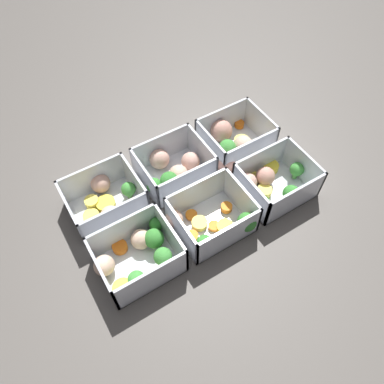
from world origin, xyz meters
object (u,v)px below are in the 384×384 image
Objects in this scene: container_near_left at (232,142)px; container_far_center at (211,221)px; container_far_left at (271,183)px; container_far_right at (139,255)px; container_near_center at (174,169)px; container_near_right at (106,200)px.

container_near_left and container_far_center have the same top height.
container_far_right is at bearing 0.41° from container_far_left.
container_near_center is 0.16m from container_near_right.
container_far_left is at bearing 155.63° from container_near_right.
container_near_center is at bearing -91.26° from container_far_center.
container_far_center is 0.15m from container_far_right.
container_near_center is (0.15, -0.00, -0.00)m from container_near_left.
container_near_center is 1.04× the size of container_far_left.
container_far_left is 0.94× the size of container_far_center.
container_near_center is at bearing -41.69° from container_far_left.
container_near_left and container_far_right have the same top height.
container_far_left is (-0.15, 0.14, -0.00)m from container_near_center.
container_near_left is 0.15m from container_near_center.
container_far_left is (-0.00, 0.14, -0.00)m from container_near_left.
container_near_left and container_near_right have the same top height.
container_near_right is at bearing -44.72° from container_far_center.
container_near_right is (0.31, -0.00, -0.00)m from container_near_left.
container_near_right is at bearing -0.86° from container_near_left.
container_far_left is at bearing 91.60° from container_near_left.
container_near_left is 0.31m from container_near_right.
container_far_right is (0.31, 0.00, 0.00)m from container_far_left.
container_near_left is 1.08× the size of container_near_right.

